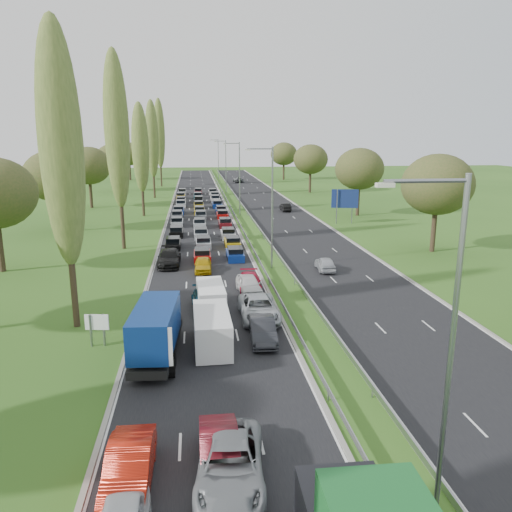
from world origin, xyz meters
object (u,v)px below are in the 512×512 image
near_car_1 (129,467)px  direction_sign (345,200)px  near_car_3 (169,258)px  white_van_rear (211,297)px  white_van_front (212,328)px  near_car_2 (157,315)px  blue_lorry (157,328)px  info_sign (97,326)px

near_car_1 → direction_sign: (25.23, 55.64, 2.76)m
near_car_3 → white_van_rear: (3.76, -13.91, 0.22)m
white_van_front → direction_sign: bearing=62.3°
near_car_2 → white_van_front: 5.60m
near_car_2 → direction_sign: direction_sign is taller
white_van_rear → near_car_3: bearing=103.0°
near_car_3 → blue_lorry: blue_lorry is taller
near_car_3 → direction_sign: (25.21, 22.20, 2.75)m
near_car_1 → near_car_3: 33.44m
info_sign → direction_sign: size_ratio=0.40×
white_van_rear → info_sign: 9.47m
white_van_front → direction_sign: 48.06m
near_car_1 → direction_sign: 61.15m
white_van_rear → direction_sign: (21.44, 36.11, 2.53)m
direction_sign → info_sign: bearing=-124.4°
white_van_rear → blue_lorry: bearing=-115.8°
white_van_front → near_car_1: bearing=-106.7°
near_car_2 → direction_sign: size_ratio=0.90×
near_car_1 → blue_lorry: (0.29, 11.56, 1.00)m
near_car_1 → white_van_rear: white_van_rear is taller
near_car_3 → near_car_1: bearing=-88.9°
direction_sign → white_van_front: bearing=-116.8°
near_car_1 → direction_sign: direction_sign is taller
near_car_3 → blue_lorry: bearing=-88.2°
blue_lorry → near_car_2: bearing=98.8°
white_van_rear → info_sign: bearing=-143.2°
near_car_2 → direction_sign: bearing=55.5°
info_sign → blue_lorry: bearing=-27.6°
near_car_1 → near_car_2: bearing=91.1°
blue_lorry → direction_sign: (24.93, 44.08, 1.76)m
near_car_2 → white_van_front: (3.71, -4.17, 0.49)m
near_car_3 → white_van_front: (3.59, -20.65, 0.34)m
blue_lorry → white_van_rear: (3.49, 7.97, -0.78)m
near_car_3 → blue_lorry: (0.27, -21.88, 0.99)m
white_van_front → info_sign: size_ratio=2.68×
near_car_1 → white_van_rear: 19.89m
info_sign → near_car_2: bearing=44.2°
info_sign → direction_sign: direction_sign is taller
blue_lorry → near_car_1: bearing=-86.9°
near_car_2 → info_sign: size_ratio=2.22×
near_car_2 → white_van_front: bearing=-49.6°
near_car_1 → white_van_front: white_van_front is taller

